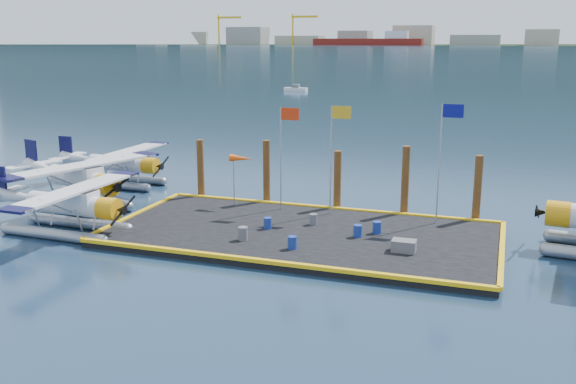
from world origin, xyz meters
The scene contains 22 objects.
ground centered at (0.00, 0.00, 0.00)m, with size 4000.00×4000.00×0.00m, color #172C47.
dock centered at (0.00, 0.00, 0.20)m, with size 20.00×10.00×0.40m, color black.
dock_bumpers centered at (0.00, 0.00, 0.49)m, with size 20.25×10.25×0.18m, color yellow, non-canonical shape.
seaplane_a centered at (-11.78, -3.34, 1.48)m, with size 8.68×9.57×3.41m.
seaplane_b centered at (-14.75, 1.47, 1.64)m, with size 9.82×10.46×3.76m.
seaplane_c centered at (-15.79, 7.58, 1.45)m, with size 8.45×9.30×3.32m.
drum_0 centered at (-1.84, -0.16, 0.70)m, with size 0.43×0.43×0.60m, color navy.
drum_1 centered at (0.46, -2.92, 0.71)m, with size 0.44×0.44×0.62m, color navy.
drum_2 centered at (3.00, -0.02, 0.71)m, with size 0.44×0.44×0.62m, color navy.
drum_3 centered at (-2.32, -2.41, 0.74)m, with size 0.48×0.48×0.68m, color #56555A.
drum_4 centered at (3.81, 0.89, 0.71)m, with size 0.45×0.45×0.63m, color navy.
drum_5 centered at (0.23, 1.35, 0.69)m, with size 0.42×0.42×0.59m, color #56555A.
crate centered at (5.59, -1.57, 0.68)m, with size 1.13×0.75×0.56m, color #56555A.
flagpole_red centered at (-2.29, 3.80, 4.40)m, with size 1.14×0.08×6.00m.
flagpole_yellow centered at (0.70, 3.80, 4.51)m, with size 1.14×0.08×6.20m.
flagpole_blue centered at (6.70, 3.80, 4.69)m, with size 1.14×0.08×6.50m.
windsock centered at (-5.03, 3.80, 3.23)m, with size 1.40×0.44×3.12m.
piling_0 centered at (-8.50, 5.40, 2.00)m, with size 0.44×0.44×4.00m, color #452713.
piling_1 centered at (-4.00, 5.40, 2.10)m, with size 0.44×0.44×4.20m, color #452713.
piling_2 centered at (0.50, 5.40, 1.90)m, with size 0.44×0.44×3.80m, color #452713.
piling_3 centered at (4.50, 5.40, 2.15)m, with size 0.44×0.44×4.30m, color #452713.
piling_4 centered at (8.50, 5.40, 2.00)m, with size 0.44×0.44×4.00m, color #452713.
Camera 1 is at (9.76, -30.67, 10.27)m, focal length 40.00 mm.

